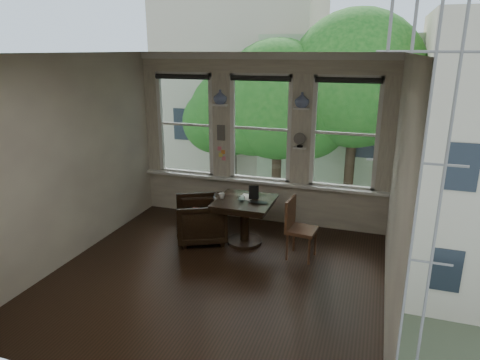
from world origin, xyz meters
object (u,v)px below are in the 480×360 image
(armchair_left, at_px, (201,220))
(mug, at_px, (222,196))
(side_chair_right, at_px, (302,230))
(table, at_px, (245,222))
(laptop, at_px, (257,204))

(armchair_left, bearing_deg, mug, 75.04)
(armchair_left, distance_m, side_chair_right, 1.69)
(table, relative_size, laptop, 3.09)
(laptop, xyz_separation_m, mug, (-0.62, 0.08, 0.03))
(table, xyz_separation_m, side_chair_right, (0.97, -0.21, 0.09))
(table, bearing_deg, mug, -173.35)
(side_chair_right, relative_size, laptop, 3.16)
(side_chair_right, bearing_deg, table, 84.05)
(laptop, bearing_deg, mug, 170.22)
(table, height_order, armchair_left, table)
(armchair_left, bearing_deg, table, 72.44)
(table, relative_size, armchair_left, 1.12)
(armchair_left, relative_size, mug, 8.58)
(table, bearing_deg, laptop, -26.84)
(table, distance_m, side_chair_right, 0.99)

